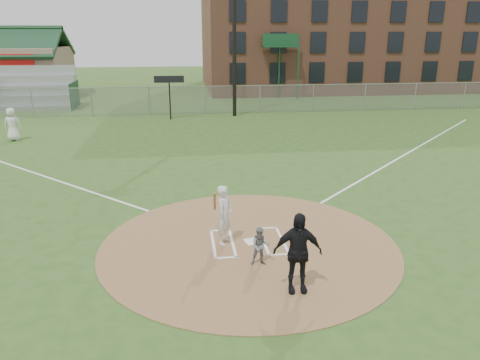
{
  "coord_description": "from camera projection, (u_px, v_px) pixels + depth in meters",
  "views": [
    {
      "loc": [
        -1.76,
        -11.95,
        5.81
      ],
      "look_at": [
        0.0,
        2.0,
        1.3
      ],
      "focal_mm": 35.0,
      "sensor_mm": 36.0,
      "label": 1
    }
  ],
  "objects": [
    {
      "name": "light_pole",
      "position": [
        234.0,
        18.0,
        31.34
      ],
      "size": [
        1.2,
        0.3,
        12.22
      ],
      "color": "black",
      "rests_on": "ground"
    },
    {
      "name": "batters_boxes",
      "position": [
        248.0,
        242.0,
        13.41
      ],
      "size": [
        2.08,
        1.88,
        0.01
      ],
      "color": "white",
      "rests_on": "dirt_circle"
    },
    {
      "name": "ground",
      "position": [
        249.0,
        245.0,
        13.28
      ],
      "size": [
        140.0,
        140.0,
        0.0
      ],
      "primitive_type": "plane",
      "color": "#2E511B",
      "rests_on": "ground"
    },
    {
      "name": "home_plate",
      "position": [
        253.0,
        242.0,
        13.4
      ],
      "size": [
        0.53,
        0.53,
        0.03
      ],
      "primitive_type": "cube",
      "rotation": [
        0.0,
        0.0,
        0.23
      ],
      "color": "white",
      "rests_on": "dirt_circle"
    },
    {
      "name": "catcher",
      "position": [
        260.0,
        246.0,
        11.98
      ],
      "size": [
        0.51,
        0.41,
        1.02
      ],
      "primitive_type": "imported",
      "rotation": [
        0.0,
        0.0,
        -0.05
      ],
      "color": "slate",
      "rests_on": "dirt_circle"
    },
    {
      "name": "umpire",
      "position": [
        297.0,
        253.0,
        10.64
      ],
      "size": [
        1.16,
        0.55,
        1.93
      ],
      "primitive_type": "imported",
      "rotation": [
        0.0,
        0.0,
        -0.07
      ],
      "color": "black",
      "rests_on": "dirt_circle"
    },
    {
      "name": "ondeck_player",
      "position": [
        12.0,
        124.0,
        25.58
      ],
      "size": [
        0.92,
        0.63,
        1.82
      ],
      "primitive_type": "imported",
      "rotation": [
        0.0,
        0.0,
        3.2
      ],
      "color": "silver",
      "rests_on": "ground"
    },
    {
      "name": "bleachers",
      "position": [
        34.0,
        88.0,
        36.0
      ],
      "size": [
        6.08,
        3.2,
        3.2
      ],
      "color": "#B7BABF",
      "rests_on": "ground"
    },
    {
      "name": "brick_warehouse",
      "position": [
        349.0,
        13.0,
        48.76
      ],
      "size": [
        30.0,
        17.17,
        15.0
      ],
      "color": "brown",
      "rests_on": "ground"
    },
    {
      "name": "batter_at_plate",
      "position": [
        225.0,
        215.0,
        13.1
      ],
      "size": [
        0.69,
        1.08,
        1.78
      ],
      "color": "silver",
      "rests_on": "dirt_circle"
    },
    {
      "name": "foul_line_third",
      "position": [
        19.0,
        168.0,
        20.71
      ],
      "size": [
        17.04,
        17.04,
        0.01
      ],
      "primitive_type": "cube",
      "rotation": [
        0.0,
        0.0,
        0.79
      ],
      "color": "white",
      "rests_on": "ground"
    },
    {
      "name": "scoreboard_sign",
      "position": [
        169.0,
        84.0,
        31.34
      ],
      "size": [
        2.0,
        0.1,
        2.93
      ],
      "color": "black",
      "rests_on": "ground"
    },
    {
      "name": "foul_line_first",
      "position": [
        405.0,
        155.0,
        22.85
      ],
      "size": [
        17.04,
        17.04,
        0.01
      ],
      "primitive_type": "cube",
      "rotation": [
        0.0,
        0.0,
        -0.79
      ],
      "color": "white",
      "rests_on": "ground"
    },
    {
      "name": "dirt_circle",
      "position": [
        249.0,
        244.0,
        13.27
      ],
      "size": [
        8.4,
        8.4,
        0.02
      ],
      "primitive_type": "cylinder",
      "color": "olive",
      "rests_on": "ground"
    },
    {
      "name": "outfield_fence",
      "position": [
        205.0,
        100.0,
        33.75
      ],
      "size": [
        56.08,
        0.08,
        2.03
      ],
      "color": "slate",
      "rests_on": "ground"
    }
  ]
}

